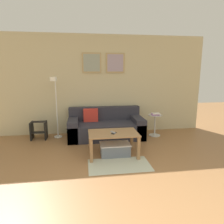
# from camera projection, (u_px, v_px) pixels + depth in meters

# --- Properties ---
(wall_back) EXTENTS (5.60, 0.09, 2.55)m
(wall_back) POSITION_uv_depth(u_px,v_px,m) (100.00, 85.00, 5.24)
(wall_back) COLOR #C6BC93
(wall_back) RESTS_ON ground_plane
(area_rug) EXTENTS (1.09, 0.62, 0.01)m
(area_rug) POSITION_uv_depth(u_px,v_px,m) (119.00, 165.00, 3.52)
(area_rug) COLOR #B2B79E
(area_rug) RESTS_ON ground_plane
(couch) EXTENTS (1.84, 0.88, 0.72)m
(couch) POSITION_uv_depth(u_px,v_px,m) (106.00, 127.00, 5.01)
(couch) COLOR #2D2D38
(couch) RESTS_ON ground_plane
(coffee_table) EXTENTS (0.95, 0.61, 0.46)m
(coffee_table) POSITION_uv_depth(u_px,v_px,m) (113.00, 137.00, 3.88)
(coffee_table) COLOR #997047
(coffee_table) RESTS_ON ground_plane
(storage_bin) EXTENTS (0.59, 0.36, 0.24)m
(storage_bin) POSITION_uv_depth(u_px,v_px,m) (115.00, 149.00, 3.93)
(storage_bin) COLOR slate
(storage_bin) RESTS_ON ground_plane
(floor_lamp) EXTENTS (0.20, 0.46, 1.50)m
(floor_lamp) POSITION_uv_depth(u_px,v_px,m) (55.00, 99.00, 4.70)
(floor_lamp) COLOR white
(floor_lamp) RESTS_ON ground_plane
(side_table) EXTENTS (0.34, 0.34, 0.55)m
(side_table) POSITION_uv_depth(u_px,v_px,m) (155.00, 123.00, 5.10)
(side_table) COLOR silver
(side_table) RESTS_ON ground_plane
(book_stack) EXTENTS (0.22, 0.21, 0.05)m
(book_stack) POSITION_uv_depth(u_px,v_px,m) (156.00, 114.00, 5.04)
(book_stack) COLOR #8C4C93
(book_stack) RESTS_ON side_table
(remote_control) EXTENTS (0.09, 0.15, 0.02)m
(remote_control) POSITION_uv_depth(u_px,v_px,m) (113.00, 132.00, 3.85)
(remote_control) COLOR #99999E
(remote_control) RESTS_ON coffee_table
(cell_phone) EXTENTS (0.13, 0.15, 0.01)m
(cell_phone) POSITION_uv_depth(u_px,v_px,m) (114.00, 133.00, 3.81)
(cell_phone) COLOR black
(cell_phone) RESTS_ON coffee_table
(step_stool) EXTENTS (0.37, 0.31, 0.43)m
(step_stool) POSITION_uv_depth(u_px,v_px,m) (39.00, 130.00, 4.86)
(step_stool) COLOR black
(step_stool) RESTS_ON ground_plane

